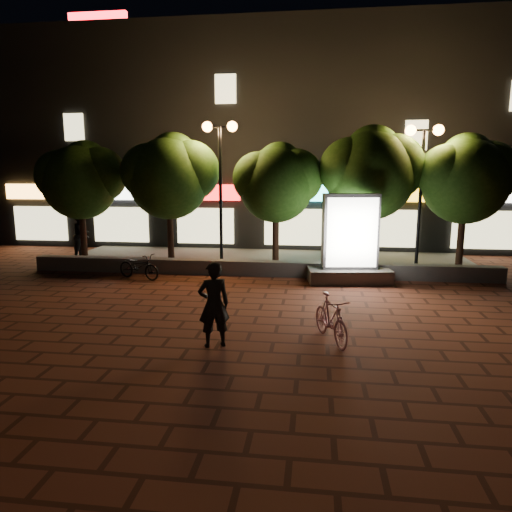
% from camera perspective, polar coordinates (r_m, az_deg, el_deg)
% --- Properties ---
extents(ground, '(80.00, 80.00, 0.00)m').
position_cam_1_polar(ground, '(11.90, -2.23, -6.64)').
color(ground, '#57281B').
rests_on(ground, ground).
extents(retaining_wall, '(16.00, 0.45, 0.50)m').
position_cam_1_polar(retaining_wall, '(15.68, 0.18, -1.52)').
color(retaining_wall, '#5F5C58').
rests_on(retaining_wall, ground).
extents(sidewalk, '(16.00, 5.00, 0.08)m').
position_cam_1_polar(sidewalk, '(18.15, 1.16, -0.56)').
color(sidewalk, '#5F5C58').
rests_on(sidewalk, ground).
extents(building_block, '(28.00, 8.12, 11.30)m').
position_cam_1_polar(building_block, '(24.34, 2.89, 13.92)').
color(building_block, black).
rests_on(building_block, ground).
extents(tree_far_left, '(3.36, 2.80, 4.63)m').
position_cam_1_polar(tree_far_left, '(18.89, -20.91, 9.13)').
color(tree_far_left, '#321C13').
rests_on(tree_far_left, sidewalk).
extents(tree_left, '(3.60, 3.00, 4.89)m').
position_cam_1_polar(tree_left, '(17.52, -10.63, 10.08)').
color(tree_left, '#321C13').
rests_on(tree_left, sidewalk).
extents(tree_mid, '(3.24, 2.70, 4.50)m').
position_cam_1_polar(tree_mid, '(16.74, 2.71, 9.45)').
color(tree_mid, '#321C13').
rests_on(tree_mid, sidewalk).
extents(tree_right, '(3.72, 3.10, 5.07)m').
position_cam_1_polar(tree_right, '(16.80, 14.22, 10.35)').
color(tree_right, '#321C13').
rests_on(tree_right, sidewalk).
extents(tree_far_right, '(3.48, 2.90, 4.76)m').
position_cam_1_polar(tree_far_right, '(17.46, 24.79, 9.06)').
color(tree_far_right, '#321C13').
rests_on(tree_far_right, sidewalk).
extents(street_lamp_left, '(1.26, 0.36, 5.18)m').
position_cam_1_polar(street_lamp_left, '(16.78, -4.50, 12.20)').
color(street_lamp_left, black).
rests_on(street_lamp_left, sidewalk).
extents(street_lamp_right, '(1.26, 0.36, 4.98)m').
position_cam_1_polar(street_lamp_right, '(16.82, 20.05, 11.16)').
color(street_lamp_right, black).
rests_on(street_lamp_right, sidewalk).
extents(ad_kiosk, '(2.76, 1.63, 2.83)m').
position_cam_1_polar(ad_kiosk, '(14.95, 11.58, 1.15)').
color(ad_kiosk, '#5F5C58').
rests_on(ad_kiosk, ground).
extents(scooter_pink, '(1.03, 1.71, 0.99)m').
position_cam_1_polar(scooter_pink, '(9.69, 9.31, -7.72)').
color(scooter_pink, '#EA9EBA').
rests_on(scooter_pink, ground).
extents(rider, '(0.75, 0.64, 1.75)m').
position_cam_1_polar(rider, '(9.25, -5.28, -6.04)').
color(rider, black).
rests_on(rider, ground).
extents(scooter_parked, '(1.73, 1.09, 0.86)m').
position_cam_1_polar(scooter_parked, '(15.60, -14.39, -1.24)').
color(scooter_parked, black).
rests_on(scooter_parked, ground).
extents(pedestrian, '(0.70, 0.90, 1.84)m').
position_cam_1_polar(pedestrian, '(19.62, -20.83, 2.43)').
color(pedestrian, black).
rests_on(pedestrian, sidewalk).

